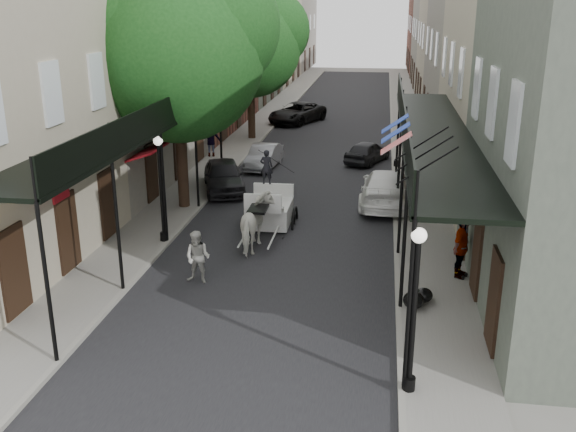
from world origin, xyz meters
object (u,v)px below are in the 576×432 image
(tree_near, at_px, (188,45))
(car_left_far, at_px, (297,113))
(lamppost_left, at_px, (161,188))
(pedestrian_sidewalk_left, at_px, (211,138))
(lamppost_right_far, at_px, (398,129))
(car_left_mid, at_px, (264,157))
(carriage, at_px, (271,192))
(pedestrian_walking, at_px, (198,257))
(tree_far, at_px, (257,42))
(horse, at_px, (258,223))
(car_left_near, at_px, (224,176))
(car_right_far, at_px, (368,152))
(pedestrian_sidewalk_right, at_px, (461,248))
(lamppost_right_near, at_px, (414,309))
(car_right_near, at_px, (387,188))

(tree_near, relative_size, car_left_far, 1.91)
(lamppost_left, distance_m, pedestrian_sidewalk_left, 12.97)
(lamppost_right_far, height_order, car_left_mid, lamppost_right_far)
(carriage, bearing_deg, pedestrian_walking, -102.15)
(pedestrian_sidewalk_left, bearing_deg, tree_far, -123.71)
(lamppost_left, xyz_separation_m, car_left_mid, (1.50, 11.15, -1.46))
(horse, distance_m, pedestrian_walking, 3.25)
(tree_near, relative_size, carriage, 3.12)
(carriage, bearing_deg, car_left_near, 125.97)
(tree_far, xyz_separation_m, carriage, (3.47, -15.30, -4.64))
(tree_far, distance_m, car_right_far, 10.06)
(carriage, relative_size, car_left_near, 0.74)
(tree_far, distance_m, pedestrian_sidewalk_right, 22.78)
(tree_far, bearing_deg, horse, -79.13)
(pedestrian_sidewalk_right, bearing_deg, car_left_near, 72.55)
(lamppost_right_near, height_order, car_right_far, lamppost_right_near)
(lamppost_right_far, bearing_deg, pedestrian_sidewalk_left, 175.24)
(lamppost_right_near, relative_size, pedestrian_walking, 2.28)
(pedestrian_walking, distance_m, car_right_near, 10.37)
(pedestrian_sidewalk_right, xyz_separation_m, car_left_far, (-8.40, 25.81, -0.37))
(lamppost_left, relative_size, car_left_near, 0.89)
(lamppost_right_near, relative_size, horse, 1.70)
(pedestrian_sidewalk_right, distance_m, car_left_mid, 15.36)
(pedestrian_sidewalk_left, height_order, car_left_mid, pedestrian_sidewalk_left)
(tree_far, bearing_deg, lamppost_left, -89.54)
(tree_far, height_order, car_right_near, tree_far)
(tree_near, xyz_separation_m, car_left_far, (1.60, 19.93, -5.79))
(lamppost_right_far, height_order, car_right_near, lamppost_right_far)
(lamppost_left, bearing_deg, pedestrian_sidewalk_right, -9.79)
(lamppost_right_far, xyz_separation_m, horse, (-4.85, -12.00, -1.13))
(lamppost_right_far, xyz_separation_m, pedestrian_sidewalk_left, (-9.90, 0.82, -0.96))
(tree_far, relative_size, horse, 3.94)
(pedestrian_sidewalk_left, bearing_deg, carriage, 99.31)
(car_left_mid, bearing_deg, car_right_far, 24.03)
(lamppost_right_near, relative_size, pedestrian_sidewalk_right, 1.95)
(lamppost_left, height_order, horse, lamppost_left)
(lamppost_right_near, bearing_deg, tree_near, 124.27)
(lamppost_right_far, relative_size, car_right_near, 0.73)
(lamppost_right_near, distance_m, car_left_far, 32.82)
(car_left_far, bearing_deg, pedestrian_sidewalk_left, -83.22)
(pedestrian_sidewalk_left, bearing_deg, car_left_far, -123.35)
(car_left_near, relative_size, car_left_mid, 1.16)
(horse, xyz_separation_m, carriage, (-0.02, 2.88, 0.28))
(tree_near, height_order, car_left_far, tree_near)
(lamppost_right_near, xyz_separation_m, lamppost_left, (-8.20, 8.00, 0.00))
(pedestrian_walking, relative_size, pedestrian_sidewalk_right, 0.86)
(pedestrian_sidewalk_left, height_order, car_left_far, pedestrian_sidewalk_left)
(pedestrian_walking, bearing_deg, car_left_far, 100.57)
(carriage, height_order, car_right_far, carriage)
(pedestrian_sidewalk_left, distance_m, pedestrian_sidewalk_right, 18.59)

